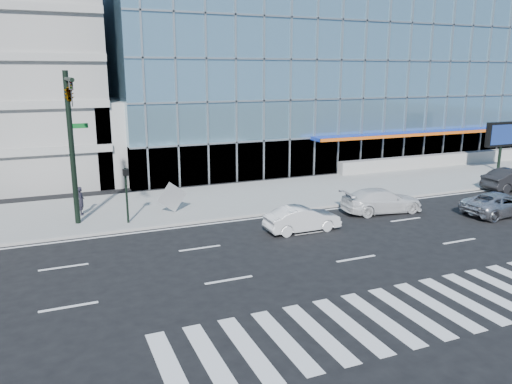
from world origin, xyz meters
TOP-DOWN VIEW (x-y plane):
  - ground at (0.00, 0.00)m, footprint 160.00×160.00m
  - sidewalk at (0.00, 8.00)m, footprint 120.00×8.00m
  - theatre_building at (14.00, 26.00)m, footprint 42.00×26.00m
  - ramp_block at (-6.00, 18.00)m, footprint 6.00×8.00m
  - retaining_wall at (24.00, 11.60)m, footprint 30.00×0.80m
  - traffic_signal at (-11.00, 4.57)m, footprint 1.14×5.74m
  - ped_signal_post at (-8.50, 4.94)m, footprint 0.30×0.33m
  - marquee_sign at (22.00, 7.99)m, footprint 3.20×0.43m
  - silver_suv at (11.67, -1.33)m, footprint 4.83×2.36m
  - white_suv at (5.67, 1.80)m, footprint 5.06×2.50m
  - white_sedan at (-0.33, 0.45)m, footprint 3.98×1.40m
  - pedestrian at (-10.68, 7.62)m, footprint 0.40×0.60m
  - tilted_panel at (-5.81, 6.04)m, footprint 1.80×0.37m

SIDE VIEW (x-z plane):
  - ground at x=0.00m, z-range 0.00..0.00m
  - sidewalk at x=0.00m, z-range 0.00..0.15m
  - retaining_wall at x=24.00m, z-range 0.15..1.15m
  - white_sedan at x=-0.33m, z-range 0.00..1.31m
  - silver_suv at x=11.67m, z-range 0.00..1.32m
  - white_suv at x=5.67m, z-range 0.00..1.41m
  - pedestrian at x=-10.68m, z-range 0.15..1.78m
  - tilted_panel at x=-5.81m, z-range 0.15..1.97m
  - ped_signal_post at x=-8.50m, z-range 0.64..3.64m
  - ramp_block at x=-6.00m, z-range 0.00..6.00m
  - marquee_sign at x=22.00m, z-range 1.07..5.07m
  - traffic_signal at x=-11.00m, z-range 2.16..10.16m
  - theatre_building at x=14.00m, z-range 0.00..15.00m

